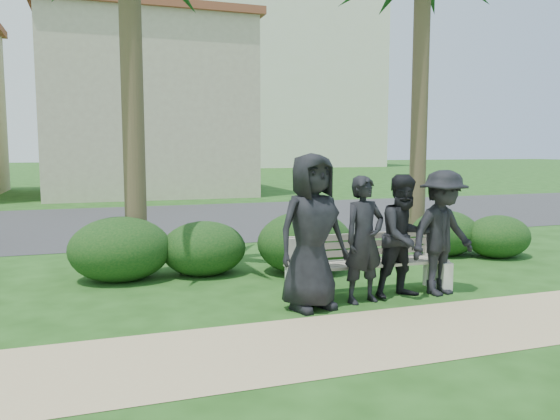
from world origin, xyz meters
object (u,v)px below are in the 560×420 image
(park_bench, at_px, (369,268))
(man_c, at_px, (405,236))
(man_d, at_px, (443,233))
(man_a, at_px, (312,232))
(man_b, at_px, (364,240))

(park_bench, height_order, man_c, man_c)
(park_bench, relative_size, man_d, 1.34)
(man_a, height_order, man_b, man_a)
(park_bench, xyz_separation_m, man_d, (0.89, -0.32, 0.47))
(man_b, bearing_deg, man_a, 173.59)
(man_a, height_order, man_d, man_a)
(park_bench, distance_m, man_c, 0.63)
(park_bench, bearing_deg, man_b, -126.30)
(park_bench, xyz_separation_m, man_c, (0.35, -0.28, 0.45))
(man_c, bearing_deg, man_b, 175.70)
(man_a, relative_size, man_d, 1.14)
(man_b, bearing_deg, man_d, -10.40)
(man_a, distance_m, man_b, 0.73)
(man_a, relative_size, man_b, 1.18)
(man_a, bearing_deg, man_b, -7.91)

